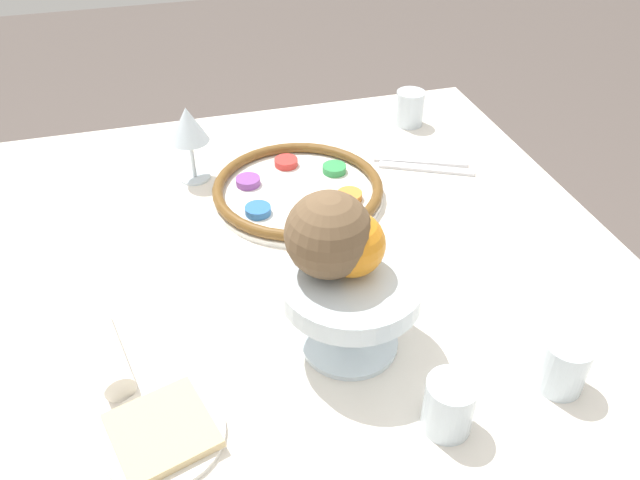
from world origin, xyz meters
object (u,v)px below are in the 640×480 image
Objects in this scene: cup_far at (564,365)px; seder_plate at (298,189)px; orange_fruit at (352,244)px; coconut at (329,235)px; napkin_roll at (106,348)px; wine_glass at (188,127)px; fruit_stand at (351,294)px; cup_mid at (410,108)px; cup_near at (449,405)px; bread_plate at (163,433)px.

seder_plate is at bearing -157.00° from cup_far.
seder_plate is at bearing 177.38° from orange_fruit.
seder_plate is 2.80× the size of coconut.
seder_plate is 0.47m from napkin_roll.
coconut is (0.36, -0.04, 0.17)m from seder_plate.
wine_glass reaches higher than napkin_roll.
fruit_stand is 0.07m from orange_fruit.
seder_plate is 0.38m from cup_mid.
cup_near and cup_far have the same top height.
cup_mid is at bearing 161.39° from cup_near.
coconut reaches higher than bread_plate.
seder_plate is 0.23m from wine_glass.
cup_near reaches higher than bread_plate.
cup_mid is (-0.68, 0.59, 0.03)m from bread_plate.
cup_near is 0.80m from cup_mid.
wine_glass is 0.80× the size of fruit_stand.
wine_glass is 0.89× the size of napkin_roll.
cup_far is (0.16, 0.27, -0.14)m from coconut.
napkin_roll reaches higher than seder_plate.
cup_far is at bearing 70.24° from napkin_roll.
wine_glass reaches higher than cup_mid.
bread_plate is at bearing -65.42° from coconut.
coconut is at bearing 15.83° from wine_glass.
cup_far reaches higher than napkin_roll.
wine_glass is (-0.12, -0.18, 0.10)m from seder_plate.
napkin_roll is (0.43, -0.17, -0.09)m from wine_glass.
cup_far is at bearing 32.13° from wine_glass.
orange_fruit is at bearing -29.14° from cup_mid.
cup_far is at bearing 23.00° from seder_plate.
cup_near is (0.18, 0.10, -0.14)m from coconut.
cup_near is (0.22, 0.40, 0.02)m from napkin_roll.
cup_near is at bearing -18.61° from cup_mid.
coconut is at bearing -7.15° from seder_plate.
fruit_stand is 1.25× the size of bread_plate.
cup_near is at bearing 21.95° from orange_fruit.
fruit_stand reaches higher than cup_far.
wine_glass reaches higher than bread_plate.
bread_plate is (0.09, -0.26, -0.09)m from fruit_stand.
orange_fruit reaches higher than wine_glass.
fruit_stand is at bearing 17.77° from wine_glass.
orange_fruit is 0.75× the size of coconut.
coconut reaches higher than wine_glass.
fruit_stand is at bearing -28.82° from cup_mid.
cup_mid is 1.00× the size of cup_far.
bread_plate is 1.97× the size of cup_mid.
fruit_stand is 0.09m from coconut.
bread_plate is at bearing -31.27° from seder_plate.
fruit_stand is 0.29m from cup_far.
bread_plate is at bearing -96.28° from cup_far.
coconut is 0.25m from cup_near.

